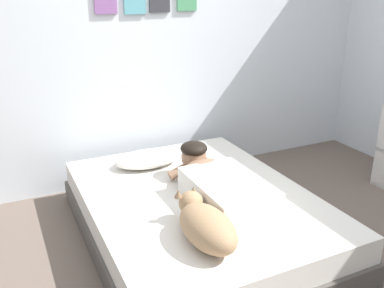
% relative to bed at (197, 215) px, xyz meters
% --- Properties ---
extents(ground_plane, '(12.91, 12.91, 0.00)m').
position_rel_bed_xyz_m(ground_plane, '(0.08, -0.58, -0.16)').
color(ground_plane, '#66564C').
extents(back_wall, '(4.46, 0.12, 2.50)m').
position_rel_bed_xyz_m(back_wall, '(0.08, 1.15, 1.09)').
color(back_wall, silver).
rests_on(back_wall, ground).
extents(bed, '(1.49, 1.94, 0.33)m').
position_rel_bed_xyz_m(bed, '(0.00, 0.00, 0.00)').
color(bed, '#4C4742').
rests_on(bed, ground).
extents(pillow, '(0.52, 0.32, 0.11)m').
position_rel_bed_xyz_m(pillow, '(-0.14, 0.61, 0.22)').
color(pillow, white).
rests_on(pillow, bed).
extents(person_lying, '(0.43, 0.92, 0.27)m').
position_rel_bed_xyz_m(person_lying, '(0.11, -0.09, 0.27)').
color(person_lying, silver).
rests_on(person_lying, bed).
extents(dog, '(0.26, 0.57, 0.21)m').
position_rel_bed_xyz_m(dog, '(-0.21, -0.53, 0.27)').
color(dog, '#9E7A56').
rests_on(dog, bed).
extents(coffee_cup, '(0.12, 0.09, 0.07)m').
position_rel_bed_xyz_m(coffee_cup, '(0.24, 0.46, 0.21)').
color(coffee_cup, teal).
rests_on(coffee_cup, bed).
extents(cell_phone, '(0.07, 0.14, 0.01)m').
position_rel_bed_xyz_m(cell_phone, '(0.30, -0.07, 0.17)').
color(cell_phone, black).
rests_on(cell_phone, bed).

